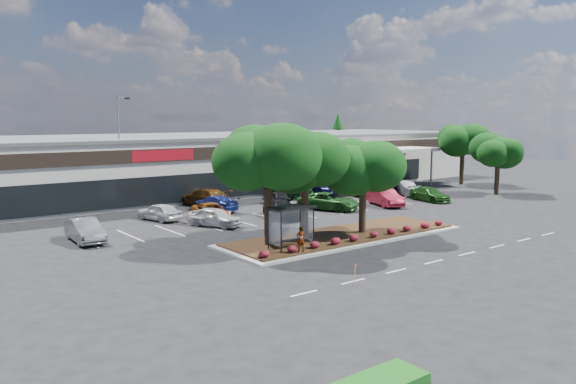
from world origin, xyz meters
TOP-DOWN VIEW (x-y plane):
  - ground at (0.00, 0.00)m, footprint 160.00×160.00m
  - retail_store at (0.06, 33.91)m, footprint 80.40×25.20m
  - landscape_island at (-2.00, 4.00)m, footprint 18.00×6.00m
  - lane_markings at (-0.14, 10.42)m, footprint 33.12×20.06m
  - shrub_row at (-2.00, 1.90)m, footprint 17.00×0.80m
  - bus_shelter at (-7.50, 2.95)m, footprint 2.75×1.55m
  - island_tree_west at (-8.00, 4.50)m, footprint 7.20×7.20m
  - island_tree_mid at (-4.50, 5.20)m, footprint 6.60×6.60m
  - island_tree_east at (-0.50, 3.70)m, footprint 5.80×5.80m
  - tree_east_near at (26.00, 10.00)m, footprint 5.60×5.60m
  - tree_east_far at (31.00, 18.00)m, footprint 6.40×6.40m
  - conifer_north_east at (34.00, 44.00)m, footprint 3.96×3.96m
  - person_waiting at (-7.64, 1.70)m, footprint 0.64×0.52m
  - light_pole at (-8.46, 28.00)m, footprint 1.43×0.50m
  - survey_stake at (-8.96, -4.29)m, footprint 0.08×0.14m
  - car_0 at (-16.61, 13.51)m, footprint 1.84×4.74m
  - car_1 at (-7.03, 12.88)m, footprint 3.31×4.61m
  - car_2 at (-6.08, 15.12)m, footprint 3.44×5.45m
  - car_3 at (-0.88, 12.62)m, footprint 3.23×5.33m
  - car_4 at (5.01, 13.46)m, footprint 4.62×6.15m
  - car_6 at (10.73, 12.02)m, footprint 3.36×5.29m
  - car_7 at (16.43, 11.28)m, footprint 2.60×4.89m
  - car_8 at (17.54, 15.48)m, footprint 2.73×5.01m
  - car_10 at (-9.33, 17.77)m, footprint 2.67×4.43m
  - car_11 at (-3.49, 19.03)m, footprint 2.75×5.15m
  - car_12 at (-2.68, 22.40)m, footprint 3.52×6.00m
  - car_13 at (2.95, 18.45)m, footprint 2.67×4.31m
  - car_14 at (6.88, 21.84)m, footprint 3.29×5.44m
  - car_15 at (10.82, 21.61)m, footprint 2.92×5.22m
  - car_16 at (13.65, 19.05)m, footprint 2.95×4.69m
  - car_17 at (16.91, 18.57)m, footprint 4.05×5.97m

SIDE VIEW (x-z plane):
  - ground at x=0.00m, z-range 0.00..0.00m
  - lane_markings at x=-0.14m, z-range 0.00..0.01m
  - landscape_island at x=-2.00m, z-range -0.01..0.25m
  - shrub_row at x=-2.00m, z-range 0.26..0.76m
  - survey_stake at x=-8.96m, z-range 0.14..1.13m
  - car_7 at x=16.43m, z-range 0.00..1.35m
  - car_13 at x=2.95m, z-range 0.00..1.37m
  - car_2 at x=-6.08m, z-range 0.00..1.40m
  - car_14 at x=6.88m, z-range 0.00..1.41m
  - car_10 at x=-9.33m, z-range 0.00..1.41m
  - car_11 at x=-3.49m, z-range 0.00..1.42m
  - car_3 at x=-0.88m, z-range 0.00..1.45m
  - car_1 at x=-7.03m, z-range 0.00..1.46m
  - car_16 at x=13.65m, z-range 0.00..1.46m
  - car_0 at x=-16.61m, z-range 0.00..1.54m
  - car_4 at x=5.01m, z-range 0.00..1.55m
  - car_8 at x=17.54m, z-range 0.00..1.57m
  - car_17 at x=16.91m, z-range 0.00..1.61m
  - car_12 at x=-2.68m, z-range 0.00..1.63m
  - car_6 at x=10.73m, z-range 0.00..1.65m
  - car_15 at x=10.82m, z-range 0.00..1.68m
  - person_waiting at x=-7.64m, z-range 0.26..1.79m
  - bus_shelter at x=-7.50m, z-range 1.01..3.60m
  - retail_store at x=0.06m, z-range 0.03..6.28m
  - tree_east_near at x=26.00m, z-range 0.00..6.51m
  - island_tree_east at x=-0.50m, z-range 0.26..6.76m
  - tree_east_far at x=31.00m, z-range 0.00..7.62m
  - island_tree_mid at x=-4.50m, z-range 0.26..7.58m
  - island_tree_west at x=-8.00m, z-range 0.26..8.15m
  - conifer_north_east at x=34.00m, z-range 0.00..9.00m
  - light_pole at x=-8.46m, z-range -0.57..9.68m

